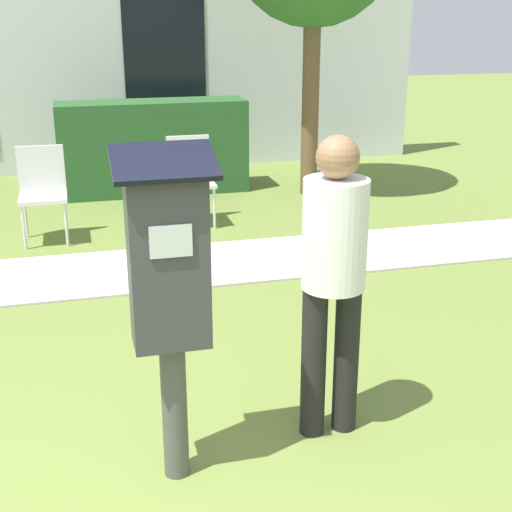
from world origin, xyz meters
The scene contains 7 objects.
sidewalk centered at (0.00, 3.50, 0.01)m, with size 12.00×1.10×0.02m.
building_facade centered at (0.00, 7.73, 1.60)m, with size 10.00×0.26×3.20m.
parking_meter centered at (0.44, 0.62, 1.02)m, with size 0.44×0.31×1.59m.
person_standing centered at (1.28, 0.80, 0.93)m, with size 0.32×0.32×1.58m.
outdoor_chair_left centered at (-0.22, 4.63, 0.53)m, with size 0.44×0.44×0.90m.
outdoor_chair_middle centered at (1.24, 4.83, 0.53)m, with size 0.44×0.44×0.90m.
hedge_row centered at (1.03, 6.26, 0.55)m, with size 2.24×0.60×1.10m.
Camera 1 is at (0.07, -2.30, 2.14)m, focal length 50.00 mm.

